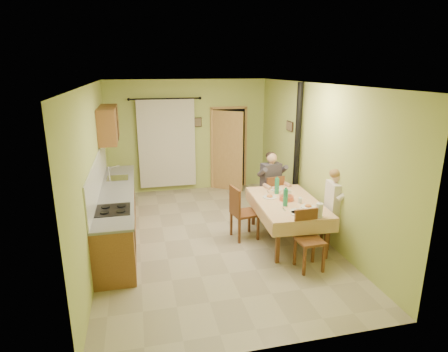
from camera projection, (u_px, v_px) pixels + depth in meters
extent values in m
cube|color=tan|center=(212.00, 237.00, 7.04)|extent=(4.00, 6.00, 0.01)
cube|color=#B6C666|center=(188.00, 136.00, 9.46)|extent=(4.00, 0.04, 2.80)
cube|color=#B6C666|center=(269.00, 236.00, 3.85)|extent=(4.00, 0.04, 2.80)
cube|color=#B6C666|center=(94.00, 172.00, 6.22)|extent=(0.04, 6.00, 2.80)
cube|color=#B6C666|center=(315.00, 159.00, 7.09)|extent=(0.04, 6.00, 2.80)
cube|color=white|center=(211.00, 84.00, 6.27)|extent=(4.00, 6.00, 0.04)
cube|color=brown|center=(118.00, 215.00, 6.92)|extent=(0.60, 3.60, 0.88)
cube|color=gray|center=(116.00, 192.00, 6.79)|extent=(0.64, 3.64, 0.04)
cube|color=white|center=(98.00, 175.00, 6.64)|extent=(0.02, 3.60, 0.66)
cube|color=silver|center=(118.00, 179.00, 7.54)|extent=(0.42, 0.42, 0.03)
cube|color=black|center=(113.00, 210.00, 5.85)|extent=(0.52, 0.56, 0.02)
cube|color=black|center=(135.00, 236.00, 6.05)|extent=(0.01, 0.55, 0.55)
cube|color=brown|center=(108.00, 124.00, 7.69)|extent=(0.35, 1.40, 0.70)
cylinder|color=black|center=(165.00, 99.00, 8.96)|extent=(1.70, 0.04, 0.04)
cube|color=silver|center=(167.00, 144.00, 9.29)|extent=(1.40, 0.06, 2.20)
cube|color=black|center=(229.00, 149.00, 9.78)|extent=(0.84, 0.03, 2.06)
cube|color=tan|center=(212.00, 150.00, 9.67)|extent=(0.06, 0.06, 2.12)
cube|color=tan|center=(245.00, 148.00, 9.86)|extent=(0.06, 0.06, 2.12)
cube|color=tan|center=(229.00, 108.00, 9.47)|extent=(0.96, 0.06, 0.06)
cube|color=tan|center=(228.00, 151.00, 9.51)|extent=(0.67, 0.53, 2.04)
cube|color=tan|center=(287.00, 202.00, 6.73)|extent=(1.20, 1.90, 0.04)
cube|color=tan|center=(306.00, 228.00, 5.89)|extent=(1.10, 0.08, 0.22)
cube|color=tan|center=(272.00, 192.00, 7.63)|extent=(1.10, 0.08, 0.22)
cube|color=tan|center=(258.00, 210.00, 6.67)|extent=(0.12, 1.84, 0.22)
cube|color=tan|center=(316.00, 206.00, 6.85)|extent=(0.12, 1.84, 0.22)
cylinder|color=white|center=(276.00, 189.00, 7.35)|extent=(0.25, 0.25, 0.02)
ellipsoid|color=#CC7233|center=(276.00, 188.00, 7.34)|extent=(0.12, 0.12, 0.05)
cylinder|color=white|center=(298.00, 214.00, 6.12)|extent=(0.25, 0.25, 0.02)
ellipsoid|color=#CC7233|center=(298.00, 212.00, 6.11)|extent=(0.12, 0.12, 0.05)
cylinder|color=white|center=(308.00, 207.00, 6.41)|extent=(0.25, 0.25, 0.02)
ellipsoid|color=#CC7233|center=(308.00, 206.00, 6.40)|extent=(0.12, 0.12, 0.05)
cylinder|color=white|center=(270.00, 197.00, 6.89)|extent=(0.25, 0.25, 0.02)
ellipsoid|color=#CC7233|center=(270.00, 196.00, 6.89)|extent=(0.12, 0.12, 0.05)
cylinder|color=#CC5C37|center=(287.00, 198.00, 6.76)|extent=(0.26, 0.26, 0.08)
cylinder|color=white|center=(298.00, 212.00, 6.20)|extent=(0.28, 0.28, 0.02)
cube|color=tan|center=(299.00, 211.00, 6.18)|extent=(0.07, 0.06, 0.03)
cube|color=tan|center=(299.00, 211.00, 6.19)|extent=(0.04, 0.06, 0.03)
cube|color=tan|center=(298.00, 210.00, 6.21)|extent=(0.06, 0.07, 0.03)
cube|color=tan|center=(298.00, 211.00, 6.19)|extent=(0.07, 0.06, 0.03)
cube|color=tan|center=(301.00, 211.00, 6.16)|extent=(0.07, 0.06, 0.03)
cylinder|color=silver|center=(300.00, 200.00, 6.60)|extent=(0.07, 0.07, 0.10)
cylinder|color=silver|center=(290.00, 192.00, 7.02)|extent=(0.07, 0.07, 0.10)
cylinder|color=white|center=(319.00, 210.00, 5.97)|extent=(0.11, 0.11, 0.22)
cylinder|color=silver|center=(319.00, 208.00, 5.96)|extent=(0.02, 0.02, 0.30)
cube|color=brown|center=(271.00, 196.00, 7.82)|extent=(0.45, 0.45, 0.04)
cube|color=brown|center=(275.00, 188.00, 7.59)|extent=(0.39, 0.10, 0.45)
cube|color=brown|center=(310.00, 241.00, 5.81)|extent=(0.40, 0.40, 0.04)
cube|color=brown|center=(306.00, 222.00, 5.90)|extent=(0.39, 0.06, 0.44)
cube|color=brown|center=(335.00, 220.00, 6.58)|extent=(0.42, 0.42, 0.04)
cube|color=brown|center=(345.00, 208.00, 6.53)|extent=(0.08, 0.38, 0.43)
cube|color=brown|center=(245.00, 213.00, 6.90)|extent=(0.50, 0.50, 0.04)
cube|color=brown|center=(235.00, 201.00, 6.75)|extent=(0.10, 0.44, 0.50)
cube|color=#38333D|center=(273.00, 194.00, 7.71)|extent=(0.42, 0.45, 0.16)
cube|color=#38333D|center=(271.00, 176.00, 7.72)|extent=(0.43, 0.28, 0.54)
sphere|color=tan|center=(272.00, 158.00, 7.61)|extent=(0.21, 0.21, 0.21)
ellipsoid|color=black|center=(271.00, 156.00, 7.63)|extent=(0.21, 0.21, 0.16)
cube|color=silver|center=(340.00, 216.00, 6.57)|extent=(0.44, 0.40, 0.16)
cube|color=silver|center=(335.00, 197.00, 6.46)|extent=(0.27, 0.42, 0.54)
sphere|color=tan|center=(338.00, 176.00, 6.35)|extent=(0.21, 0.21, 0.21)
ellipsoid|color=olive|center=(335.00, 174.00, 6.33)|extent=(0.21, 0.21, 0.16)
cylinder|color=black|center=(297.00, 152.00, 7.63)|extent=(0.12, 0.12, 2.80)
cylinder|color=black|center=(294.00, 210.00, 7.98)|extent=(0.24, 0.24, 0.30)
cube|color=black|center=(198.00, 122.00, 9.39)|extent=(0.19, 0.03, 0.23)
cube|color=brown|center=(290.00, 126.00, 8.08)|extent=(0.03, 0.31, 0.21)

